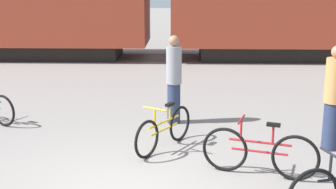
{
  "coord_description": "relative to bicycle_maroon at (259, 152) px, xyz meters",
  "views": [
    {
      "loc": [
        0.84,
        -5.9,
        2.96
      ],
      "look_at": [
        0.61,
        1.45,
        1.1
      ],
      "focal_mm": 50.0,
      "sensor_mm": 36.0,
      "label": 1
    }
  ],
  "objects": [
    {
      "name": "bicycle_maroon",
      "position": [
        0.0,
        0.0,
        0.0
      ],
      "size": [
        1.71,
        0.61,
        0.89
      ],
      "color": "black",
      "rests_on": "ground_plane"
    },
    {
      "name": "person_in_grey",
      "position": [
        -1.34,
        2.65,
        0.55
      ],
      "size": [
        0.31,
        0.31,
        1.82
      ],
      "rotation": [
        0.0,
        0.0,
        6.0
      ],
      "color": "#283351",
      "rests_on": "ground_plane"
    },
    {
      "name": "bicycle_yellow",
      "position": [
        -1.48,
        1.11,
        -0.03
      ],
      "size": [
        0.93,
        1.47,
        0.82
      ],
      "color": "black",
      "rests_on": "ground_plane"
    },
    {
      "name": "rail_near",
      "position": [
        -2.02,
        9.95,
        -0.37
      ],
      "size": [
        39.68,
        0.07,
        0.01
      ],
      "primitive_type": "cube",
      "color": "#4C4238",
      "rests_on": "ground_plane"
    },
    {
      "name": "person_in_tan",
      "position": [
        1.44,
        1.2,
        0.55
      ],
      "size": [
        0.35,
        0.35,
        1.84
      ],
      "rotation": [
        0.0,
        0.0,
        2.48
      ],
      "color": "#283351",
      "rests_on": "ground_plane"
    },
    {
      "name": "rail_far",
      "position": [
        -2.02,
        11.39,
        -0.37
      ],
      "size": [
        39.68,
        0.07,
        0.01
      ],
      "primitive_type": "cube",
      "color": "#4C4238",
      "rests_on": "ground_plane"
    }
  ]
}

